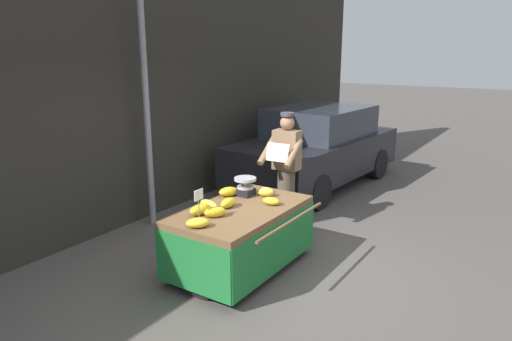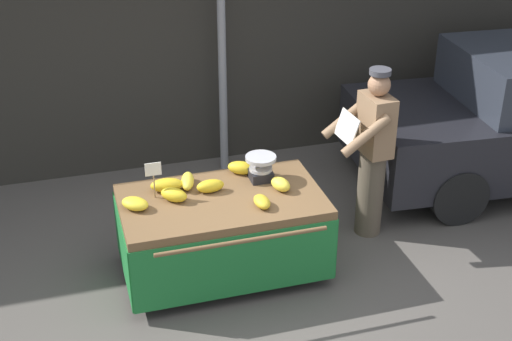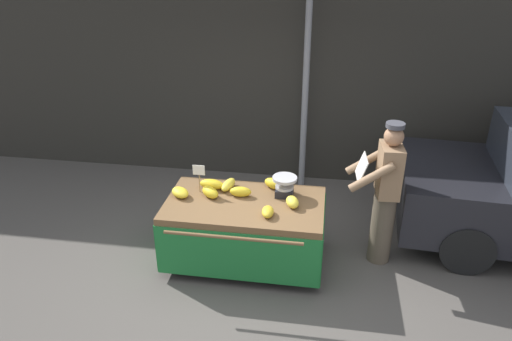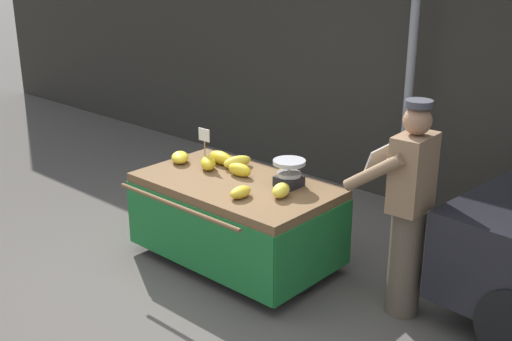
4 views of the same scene
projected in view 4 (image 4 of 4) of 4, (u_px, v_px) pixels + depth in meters
The scene contains 15 objects.
ground_plane at pixel (203, 286), 5.48m from camera, with size 60.00×60.00×0.00m, color #514C47.
back_wall at pixel (397, 22), 6.87m from camera, with size 16.00×0.24×3.91m, color #2D2B26.
street_pole at pixel (412, 56), 6.42m from camera, with size 0.09×0.09×3.38m, color gray.
banana_cart at pixel (236, 204), 5.71m from camera, with size 1.79×1.23×0.79m.
weighing_scale at pixel (289, 173), 5.49m from camera, with size 0.28×0.28×0.24m.
price_sign at pixel (204, 138), 6.02m from camera, with size 0.14×0.01×0.34m.
banana_bunch_0 at pixel (240, 170), 5.76m from camera, with size 0.12×0.25×0.12m, color gold.
banana_bunch_1 at pixel (241, 192), 5.27m from camera, with size 0.13×0.22×0.09m, color gold.
banana_bunch_2 at pixel (237, 162), 5.97m from camera, with size 0.11×0.29×0.11m, color yellow.
banana_bunch_3 at pixel (221, 158), 6.07m from camera, with size 0.14×0.29×0.12m, color gold.
banana_bunch_4 at pixel (288, 171), 5.71m from camera, with size 0.14×0.26×0.12m, color gold.
banana_bunch_5 at pixel (281, 190), 5.27m from camera, with size 0.13×0.21×0.12m, color yellow.
banana_bunch_6 at pixel (180, 157), 6.11m from camera, with size 0.16×0.25×0.10m, color yellow.
banana_bunch_7 at pixel (208, 163), 5.92m from camera, with size 0.14×0.25×0.12m, color gold.
vendor_person at pixel (408, 209), 4.83m from camera, with size 0.60×0.54×1.71m.
Camera 4 is at (3.57, -3.29, 2.77)m, focal length 45.15 mm.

